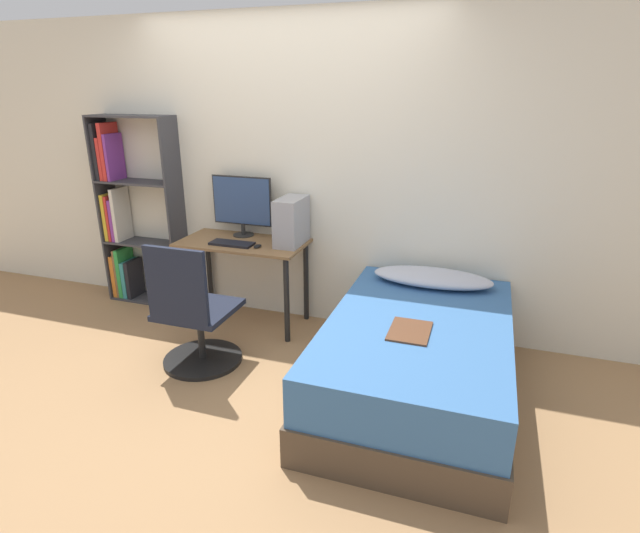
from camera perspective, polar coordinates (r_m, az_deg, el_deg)
ground_plane at (r=3.52m, az=-11.65°, el=-13.90°), size 14.00×14.00×0.00m
wall_back at (r=4.20m, az=-3.62°, el=10.42°), size 8.00×0.05×2.50m
desk at (r=4.21m, az=-8.75°, el=1.25°), size 1.05×0.54×0.73m
bookshelf at (r=4.95m, az=-21.14°, el=5.22°), size 0.77×0.26×1.71m
office_chair at (r=3.69m, az=-14.14°, el=-6.16°), size 0.58×0.58×0.96m
bed at (r=3.35m, az=10.96°, el=-10.35°), size 1.15×1.83×0.54m
pillow at (r=3.80m, az=12.71°, el=-1.24°), size 0.88×0.36×0.11m
magazine at (r=3.07m, az=10.22°, el=-7.26°), size 0.24×0.32×0.01m
monitor at (r=4.29m, az=-8.91°, el=7.16°), size 0.54×0.18×0.51m
keyboard at (r=4.10m, az=-10.04°, el=2.60°), size 0.36×0.15×0.02m
pc_tower at (r=4.02m, az=-3.28°, el=5.17°), size 0.19×0.36×0.38m
mouse at (r=4.00m, az=-7.15°, el=2.31°), size 0.06×0.09×0.02m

